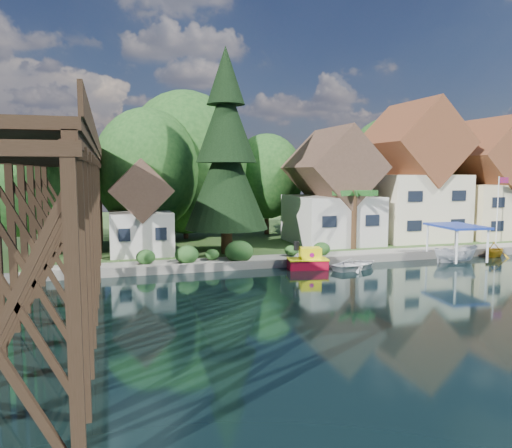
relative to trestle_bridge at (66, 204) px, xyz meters
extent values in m
plane|color=black|center=(16.00, -5.17, -5.35)|extent=(140.00, 140.00, 0.00)
cube|color=#2C5020|center=(16.00, 28.83, -5.10)|extent=(140.00, 52.00, 0.50)
cube|color=slate|center=(20.00, 2.83, -5.04)|extent=(60.00, 0.40, 0.62)
cube|color=gray|center=(22.00, 4.13, -4.82)|extent=(50.00, 2.60, 0.06)
cube|color=black|center=(0.00, -17.97, -1.35)|extent=(4.00, 0.36, 8.00)
cube|color=black|center=(0.00, -14.77, -1.35)|extent=(4.00, 0.36, 8.00)
cube|color=black|center=(0.00, -11.57, -1.35)|extent=(4.00, 0.36, 8.00)
cube|color=black|center=(0.00, -8.37, -1.35)|extent=(4.00, 0.36, 8.00)
cube|color=black|center=(0.00, -5.17, -1.35)|extent=(4.00, 0.36, 8.00)
cube|color=black|center=(0.00, -1.97, -1.35)|extent=(4.00, 0.36, 8.00)
cube|color=black|center=(0.00, 1.23, -1.35)|extent=(4.00, 0.36, 8.00)
cube|color=black|center=(0.00, 4.43, -1.35)|extent=(4.00, 0.36, 8.00)
cube|color=black|center=(0.00, 7.63, -1.35)|extent=(4.00, 0.36, 8.00)
cube|color=black|center=(0.00, 10.83, -1.35)|extent=(4.00, 0.36, 8.00)
cube|color=black|center=(0.00, 14.03, -1.35)|extent=(4.00, 0.36, 8.00)
cube|color=black|center=(0.00, 17.23, -1.35)|extent=(4.00, 0.36, 8.00)
cube|color=black|center=(0.00, 20.43, -1.35)|extent=(4.00, 0.36, 8.00)
cube|color=black|center=(-1.75, 0.83, 2.70)|extent=(0.35, 44.00, 0.35)
cube|color=black|center=(1.75, 0.83, 2.70)|extent=(0.35, 44.00, 0.35)
cube|color=black|center=(0.00, 0.83, 3.00)|extent=(4.00, 44.00, 0.30)
cube|color=black|center=(-2.00, 0.83, 3.55)|extent=(0.12, 44.00, 0.80)
cube|color=black|center=(2.00, 0.83, 3.55)|extent=(0.12, 44.00, 0.80)
cube|color=beige|center=(23.00, 10.83, -2.60)|extent=(7.50, 8.00, 4.50)
cube|color=#4A3327|center=(23.00, 10.83, 2.35)|extent=(7.64, 8.64, 7.64)
cube|color=black|center=(20.90, 6.79, -2.37)|extent=(1.35, 0.08, 1.00)
cube|color=black|center=(25.10, 6.79, -2.37)|extent=(1.35, 0.08, 1.00)
cube|color=beige|center=(32.00, 11.33, -1.60)|extent=(8.50, 8.50, 6.50)
cube|color=brown|center=(32.00, 11.33, 4.71)|extent=(8.65, 9.18, 8.65)
cube|color=black|center=(29.62, 7.04, -1.27)|extent=(1.53, 0.08, 1.00)
cube|color=black|center=(34.38, 7.04, -1.27)|extent=(1.53, 0.08, 1.00)
cube|color=beige|center=(41.00, 10.83, -2.10)|extent=(8.00, 8.00, 5.50)
cube|color=brown|center=(41.00, 10.83, 3.53)|extent=(8.15, 8.64, 8.15)
cube|color=black|center=(38.76, 6.79, -1.82)|extent=(1.44, 0.08, 1.00)
cube|color=beige|center=(5.00, 9.33, -3.10)|extent=(5.00, 5.00, 3.50)
cube|color=#4A3327|center=(5.00, 9.33, 0.45)|extent=(5.09, 5.40, 5.09)
cube|color=black|center=(3.60, 6.79, -2.92)|extent=(0.90, 0.08, 1.00)
cube|color=black|center=(6.40, 6.79, -2.92)|extent=(0.90, 0.08, 1.00)
cylinder|color=#382314|center=(6.00, 13.83, -2.60)|extent=(0.50, 0.50, 4.50)
ellipsoid|color=#184217|center=(6.00, 13.83, 2.15)|extent=(4.40, 4.40, 5.06)
cylinder|color=#382314|center=(10.00, 17.83, -2.37)|extent=(0.50, 0.50, 4.95)
ellipsoid|color=#184217|center=(10.00, 17.83, 2.85)|extent=(5.00, 5.00, 5.75)
cylinder|color=#382314|center=(19.00, 18.83, -2.82)|extent=(0.50, 0.50, 4.05)
ellipsoid|color=#184217|center=(19.00, 18.83, 1.45)|extent=(4.00, 4.00, 4.60)
cylinder|color=#382314|center=(34.00, 18.83, -2.60)|extent=(0.50, 0.50, 4.50)
ellipsoid|color=#184217|center=(34.00, 18.83, 2.15)|extent=(4.60, 4.60, 5.29)
cylinder|color=#382314|center=(42.00, 14.83, -3.05)|extent=(0.50, 0.50, 3.60)
ellipsoid|color=#184217|center=(42.00, 14.83, 0.75)|extent=(3.80, 3.80, 4.37)
cylinder|color=#382314|center=(-4.00, 9.83, -2.82)|extent=(0.50, 0.50, 4.05)
ellipsoid|color=#184217|center=(-4.00, 9.83, 1.45)|extent=(4.00, 4.00, 4.60)
ellipsoid|color=#1E4017|center=(8.00, 4.03, -4.08)|extent=(1.98, 1.98, 1.53)
ellipsoid|color=#1E4017|center=(10.00, 4.33, -4.25)|extent=(1.54, 1.54, 1.19)
ellipsoid|color=#1E4017|center=(12.00, 3.83, -4.00)|extent=(2.20, 2.20, 1.70)
ellipsoid|color=#1E4017|center=(5.00, 4.23, -4.17)|extent=(1.76, 1.76, 1.36)
ellipsoid|color=#1E4017|center=(16.50, 4.43, -4.25)|extent=(1.54, 1.54, 1.19)
ellipsoid|color=#1E4017|center=(19.00, 4.13, -4.17)|extent=(1.76, 1.76, 1.36)
cylinder|color=#382314|center=(11.89, 7.53, -3.29)|extent=(0.94, 0.94, 3.12)
cone|color=black|center=(11.89, 7.53, 1.40)|extent=(6.87, 6.87, 8.33)
cone|color=black|center=(11.89, 7.53, 6.09)|extent=(5.00, 5.00, 6.77)
cone|color=black|center=(11.89, 7.53, 9.73)|extent=(3.12, 3.12, 4.69)
cylinder|color=#382314|center=(23.21, 6.66, -2.47)|extent=(0.47, 0.47, 4.75)
ellipsoid|color=#184818|center=(23.21, 6.66, 0.12)|extent=(4.40, 4.40, 1.08)
cylinder|color=white|center=(37.76, 5.79, -1.66)|extent=(0.09, 0.09, 6.37)
cube|color=red|center=(38.25, 5.71, 1.16)|extent=(0.90, 0.20, 0.55)
cube|color=#AA0B24|center=(16.76, 1.63, -5.01)|extent=(3.11, 2.01, 0.77)
cube|color=#FFEF0D|center=(16.76, 1.63, -4.60)|extent=(3.22, 2.12, 0.10)
cube|color=#FFEF0D|center=(16.94, 1.59, -4.20)|extent=(1.71, 1.40, 0.96)
cylinder|color=black|center=(15.90, 1.77, -3.57)|extent=(0.42, 0.42, 0.67)
cylinder|color=#A10C69|center=(16.84, 1.00, -4.20)|extent=(0.35, 0.14, 0.35)
cylinder|color=#A10C69|center=(17.05, 2.18, -4.20)|extent=(0.35, 0.14, 0.35)
cylinder|color=#A10C69|center=(17.70, 1.46, -4.20)|extent=(0.14, 0.35, 0.35)
imported|color=silver|center=(20.25, 0.58, -4.91)|extent=(4.95, 4.21, 0.87)
imported|color=silver|center=(29.31, 0.80, -4.61)|extent=(3.92, 1.74, 1.48)
cube|color=#172F99|center=(29.31, 0.80, -2.39)|extent=(3.62, 4.98, 0.18)
cylinder|color=white|center=(30.47, -1.37, -3.72)|extent=(0.18, 0.18, 2.66)
cylinder|color=white|center=(30.80, 2.76, -3.72)|extent=(0.18, 0.18, 2.66)
cylinder|color=white|center=(27.82, -1.15, -3.72)|extent=(0.18, 0.18, 2.66)
cylinder|color=white|center=(28.15, 2.97, -3.72)|extent=(0.18, 0.18, 2.66)
imported|color=gold|center=(34.24, 2.02, -4.62)|extent=(3.39, 3.16, 1.45)
camera|label=1|loc=(2.53, -32.79, 1.96)|focal=35.00mm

